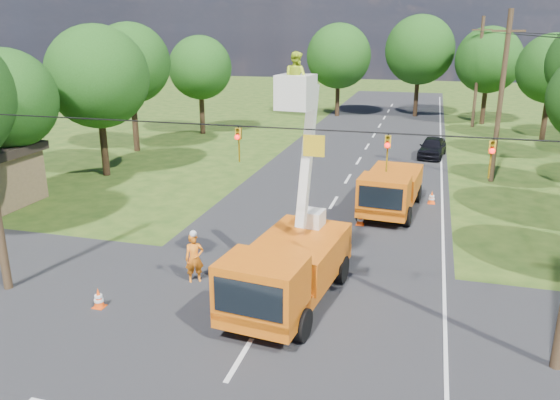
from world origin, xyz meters
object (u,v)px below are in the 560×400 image
(traffic_cone_6, at_px, (432,197))
(tree_left_f, at_px, (200,68))
(second_truck, at_px, (391,189))
(pole_right_far, at_px, (478,72))
(tree_left_c, at_px, (6,100))
(tree_far_c, at_px, (489,60))
(ground_worker, at_px, (194,258))
(pole_right_mid, at_px, (501,97))
(distant_car, at_px, (432,147))
(traffic_cone_2, at_px, (320,246))
(bucket_truck, at_px, (289,257))
(tree_left_d, at_px, (97,77))
(traffic_cone_3, at_px, (360,218))
(traffic_cone_4, at_px, (99,298))
(tree_far_a, at_px, (339,56))
(tree_far_b, at_px, (420,50))
(tree_right_e, at_px, (552,69))
(tree_left_e, at_px, (130,63))

(traffic_cone_6, distance_m, tree_left_f, 25.85)
(second_truck, height_order, tree_left_f, tree_left_f)
(pole_right_far, bearing_deg, tree_left_f, -156.77)
(tree_left_c, height_order, tree_far_c, tree_far_c)
(ground_worker, relative_size, pole_right_mid, 0.19)
(distant_car, xyz_separation_m, tree_left_f, (-19.73, 4.18, 4.96))
(second_truck, distance_m, pole_right_far, 28.54)
(traffic_cone_2, relative_size, pole_right_far, 0.07)
(pole_right_mid, distance_m, tree_far_c, 22.04)
(pole_right_mid, distance_m, tree_left_c, 27.32)
(tree_far_c, bearing_deg, bucket_truck, -102.56)
(distant_car, bearing_deg, tree_left_d, -144.58)
(bucket_truck, height_order, traffic_cone_6, bucket_truck)
(traffic_cone_6, distance_m, tree_left_d, 20.86)
(pole_right_mid, bearing_deg, ground_worker, -123.59)
(tree_left_f, bearing_deg, traffic_cone_6, -38.35)
(pole_right_mid, xyz_separation_m, tree_left_c, (-25.00, -11.00, 0.33))
(tree_left_f, bearing_deg, ground_worker, -67.36)
(tree_left_c, height_order, tree_left_f, tree_left_f)
(traffic_cone_3, xyz_separation_m, pole_right_far, (6.69, 30.02, 4.75))
(bucket_truck, height_order, traffic_cone_4, bucket_truck)
(tree_left_f, xyz_separation_m, tree_far_a, (9.80, 13.00, 0.50))
(ground_worker, distance_m, tree_far_c, 42.00)
(bucket_truck, xyz_separation_m, traffic_cone_4, (-6.03, -1.95, -1.36))
(pole_right_mid, distance_m, tree_left_f, 25.36)
(second_truck, height_order, tree_far_b, tree_far_b)
(ground_worker, bearing_deg, tree_far_a, 61.01)
(pole_right_far, height_order, tree_far_a, pole_right_far)
(bucket_truck, bearing_deg, traffic_cone_4, -155.53)
(tree_left_f, height_order, tree_right_e, tree_right_e)
(pole_right_mid, xyz_separation_m, tree_far_a, (-13.50, 23.00, 1.08))
(tree_left_f, xyz_separation_m, tree_far_c, (24.30, 12.00, 0.38))
(second_truck, distance_m, pole_right_mid, 10.26)
(traffic_cone_3, relative_size, tree_far_c, 0.08)
(tree_far_a, bearing_deg, tree_left_c, -108.69)
(ground_worker, relative_size, traffic_cone_4, 2.64)
(distant_car, xyz_separation_m, pole_right_mid, (3.57, -5.82, 4.38))
(tree_left_e, xyz_separation_m, tree_far_b, (19.80, 23.00, 0.32))
(bucket_truck, relative_size, traffic_cone_2, 11.66)
(pole_right_mid, bearing_deg, traffic_cone_3, -123.74)
(traffic_cone_4, height_order, pole_right_mid, pole_right_mid)
(traffic_cone_3, height_order, traffic_cone_6, same)
(traffic_cone_3, xyz_separation_m, traffic_cone_4, (-7.35, -10.36, 0.00))
(bucket_truck, bearing_deg, distant_car, 86.19)
(traffic_cone_3, bearing_deg, tree_far_a, 101.66)
(tree_far_b, bearing_deg, pole_right_mid, -77.59)
(pole_right_far, height_order, tree_left_c, pole_right_far)
(traffic_cone_4, distance_m, tree_far_b, 46.62)
(tree_left_f, bearing_deg, pole_right_mid, -23.23)
(bucket_truck, bearing_deg, traffic_cone_2, 94.52)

